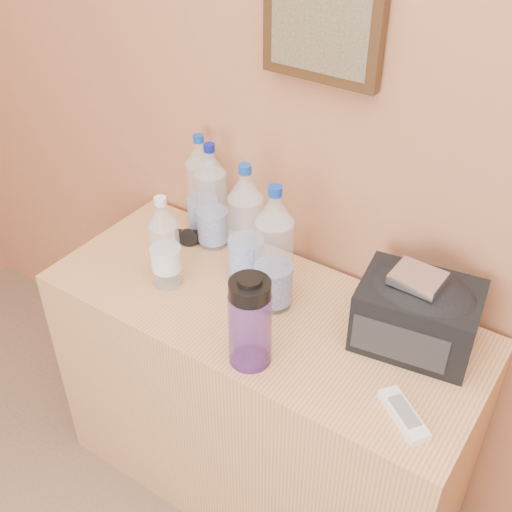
{
  "coord_description": "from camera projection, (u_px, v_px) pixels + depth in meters",
  "views": [
    {
      "loc": [
        0.33,
        0.68,
        1.85
      ],
      "look_at": [
        -0.38,
        1.71,
        0.92
      ],
      "focal_mm": 45.0,
      "sensor_mm": 36.0,
      "label": 1
    }
  ],
  "objects": [
    {
      "name": "picture_frame",
      "position": [
        322.0,
        27.0,
        1.44
      ],
      "size": [
        0.3,
        0.03,
        0.25
      ],
      "primitive_type": null,
      "color": "#382311",
      "rests_on": "room_shell"
    },
    {
      "name": "dresser",
      "position": [
        260.0,
        401.0,
        1.9
      ],
      "size": [
        1.18,
        0.49,
        0.74
      ],
      "primitive_type": "cube",
      "color": "tan",
      "rests_on": "ground"
    },
    {
      "name": "pet_large_a",
      "position": [
        212.0,
        202.0,
        1.83
      ],
      "size": [
        0.09,
        0.09,
        0.32
      ],
      "rotation": [
        0.0,
        0.0,
        0.12
      ],
      "color": "silver",
      "rests_on": "dresser"
    },
    {
      "name": "pet_large_b",
      "position": [
        201.0,
        190.0,
        1.88
      ],
      "size": [
        0.09,
        0.09,
        0.32
      ],
      "rotation": [
        0.0,
        0.0,
        -0.41
      ],
      "color": "white",
      "rests_on": "dresser"
    },
    {
      "name": "pet_large_c",
      "position": [
        246.0,
        230.0,
        1.69
      ],
      "size": [
        0.09,
        0.09,
        0.35
      ],
      "rotation": [
        0.0,
        0.0,
        -0.41
      ],
      "color": "silver",
      "rests_on": "dresser"
    },
    {
      "name": "pet_large_d",
      "position": [
        274.0,
        255.0,
        1.6
      ],
      "size": [
        0.1,
        0.1,
        0.35
      ],
      "rotation": [
        0.0,
        0.0,
        0.1
      ],
      "color": "white",
      "rests_on": "dresser"
    },
    {
      "name": "pet_small",
      "position": [
        165.0,
        247.0,
        1.69
      ],
      "size": [
        0.08,
        0.08,
        0.27
      ],
      "rotation": [
        0.0,
        0.0,
        0.39
      ],
      "color": "white",
      "rests_on": "dresser"
    },
    {
      "name": "nalgene_bottle",
      "position": [
        250.0,
        321.0,
        1.45
      ],
      "size": [
        0.1,
        0.1,
        0.25
      ],
      "rotation": [
        0.0,
        0.0,
        0.28
      ],
      "color": "#52268B",
      "rests_on": "dresser"
    },
    {
      "name": "sunglasses",
      "position": [
        201.0,
        237.0,
        1.9
      ],
      "size": [
        0.16,
        0.12,
        0.04
      ],
      "primitive_type": null,
      "rotation": [
        0.0,
        0.0,
        0.52
      ],
      "color": "black",
      "rests_on": "dresser"
    },
    {
      "name": "ac_remote",
      "position": [
        404.0,
        415.0,
        1.38
      ],
      "size": [
        0.15,
        0.12,
        0.02
      ],
      "primitive_type": "cube",
      "rotation": [
        0.0,
        0.0,
        -0.63
      ],
      "color": "beige",
      "rests_on": "dresser"
    },
    {
      "name": "toiletry_bag",
      "position": [
        418.0,
        312.0,
        1.52
      ],
      "size": [
        0.31,
        0.24,
        0.19
      ],
      "primitive_type": null,
      "rotation": [
        0.0,
        0.0,
        0.16
      ],
      "color": "black",
      "rests_on": "dresser"
    },
    {
      "name": "foil_packet",
      "position": [
        418.0,
        278.0,
        1.45
      ],
      "size": [
        0.12,
        0.1,
        0.02
      ],
      "primitive_type": "cube",
      "rotation": [
        0.0,
        0.0,
        -0.03
      ],
      "color": "silver",
      "rests_on": "toiletry_bag"
    }
  ]
}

